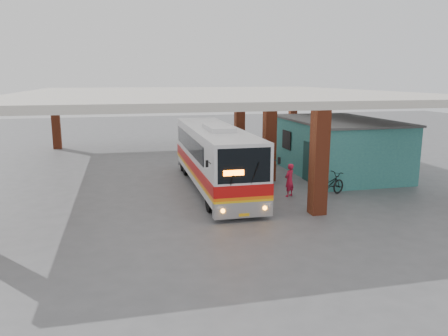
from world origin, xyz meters
TOP-DOWN VIEW (x-y plane):
  - ground at (0.00, 0.00)m, footprint 90.00×90.00m
  - brick_columns at (1.43, 5.00)m, footprint 20.10×21.60m
  - canopy_roof at (0.50, 6.50)m, footprint 21.00×23.00m
  - shop_building at (7.49, 4.00)m, footprint 5.20×8.20m
  - coach_bus at (-0.17, 2.06)m, footprint 2.42×11.15m
  - motorcycle at (4.70, -0.63)m, footprint 2.19×1.52m
  - pedestrian at (2.88, -0.25)m, footprint 0.68×0.62m
  - red_chair at (4.56, 6.82)m, footprint 0.44×0.44m

SIDE VIEW (x-z plane):
  - ground at x=0.00m, z-range 0.00..0.00m
  - red_chair at x=4.56m, z-range -0.03..0.68m
  - motorcycle at x=4.70m, z-range 0.00..1.09m
  - pedestrian at x=2.88m, z-range 0.00..1.55m
  - shop_building at x=7.49m, z-range 0.01..3.12m
  - coach_bus at x=-0.17m, z-range -0.01..3.23m
  - brick_columns at x=1.43m, z-range 0.00..4.35m
  - canopy_roof at x=0.50m, z-range 4.35..4.65m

